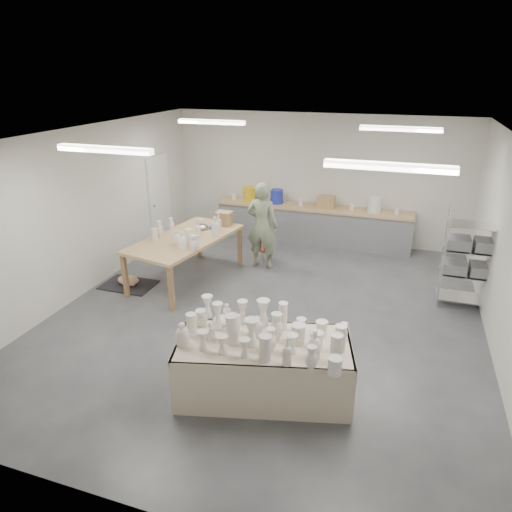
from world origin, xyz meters
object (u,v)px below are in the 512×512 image
(work_table, at_px, (190,237))
(potter, at_px, (262,225))
(red_stool, at_px, (266,250))
(drying_table, at_px, (263,364))

(work_table, distance_m, potter, 1.55)
(potter, xyz_separation_m, red_stool, (0.00, 0.27, -0.65))
(red_stool, bearing_deg, potter, -90.00)
(drying_table, height_order, red_stool, drying_table)
(potter, relative_size, red_stool, 4.39)
(drying_table, bearing_deg, work_table, 115.70)
(potter, bearing_deg, work_table, 46.23)
(work_table, relative_size, red_stool, 6.24)
(potter, height_order, red_stool, potter)
(drying_table, bearing_deg, potter, 93.71)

